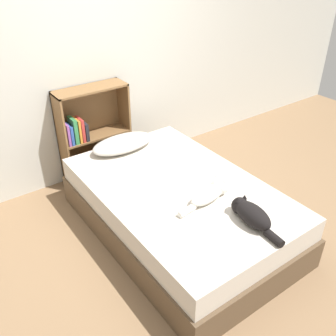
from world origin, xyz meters
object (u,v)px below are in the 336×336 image
at_px(pillow, 123,143).
at_px(cat_light, 211,192).
at_px(bed, 178,209).
at_px(bookshelf, 91,133).
at_px(cat_dark, 251,214).

xyz_separation_m(pillow, cat_light, (0.16, -1.13, -0.00)).
bearing_deg(bed, bookshelf, 99.01).
bearing_deg(cat_light, bed, 101.08).
xyz_separation_m(pillow, bookshelf, (-0.14, 0.42, -0.01)).
bearing_deg(bookshelf, cat_dark, -79.93).
relative_size(bed, cat_dark, 4.04).
bearing_deg(pillow, cat_dark, -82.46).
bearing_deg(bookshelf, pillow, -71.30).
bearing_deg(bookshelf, cat_light, -79.01).
relative_size(pillow, cat_dark, 1.26).
bearing_deg(cat_light, bookshelf, 92.96).
bearing_deg(bed, cat_light, -70.90).
distance_m(cat_light, cat_dark, 0.39).
distance_m(bed, cat_light, 0.44).
xyz_separation_m(cat_light, cat_dark, (0.04, -0.39, 0.01)).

